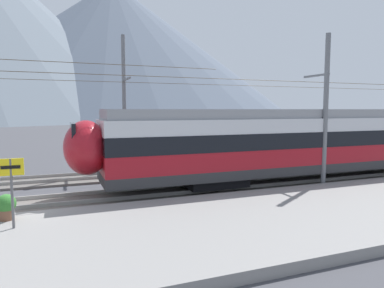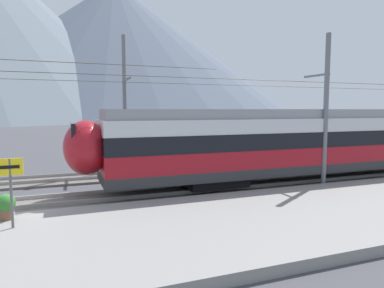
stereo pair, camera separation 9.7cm
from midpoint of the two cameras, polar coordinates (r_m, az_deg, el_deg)
name	(u,v)px [view 2 (the right image)]	position (r m, az deg, el deg)	size (l,w,h in m)	color
ground_plane	(5,214)	(14.72, -28.20, -10.10)	(400.00, 400.00, 0.00)	#424247
track_near	(8,207)	(15.38, -27.88, -9.16)	(120.00, 3.00, 0.28)	#5B5651
track_far	(21,182)	(20.12, -26.20, -5.69)	(120.00, 3.00, 0.28)	#5B5651
train_near_platform	(341,139)	(20.74, 23.42, 0.78)	(28.44, 3.02, 4.27)	#2D2D30
train_far_track	(375,131)	(29.98, 28.02, 1.96)	(28.24, 3.03, 4.27)	#2D2D30
catenary_mast_mid	(324,109)	(18.01, 21.09, 5.40)	(42.33, 1.77, 7.43)	slate
catenary_mast_far_side	(125,102)	(21.69, -10.84, 6.76)	(42.33, 2.10, 8.33)	slate
platform_sign	(10,177)	(11.51, -27.50, -4.86)	(0.70, 0.08, 2.09)	#59595B
potted_plant_platform_edge	(6,205)	(12.71, -28.14, -8.87)	(0.61, 0.61, 0.83)	brown
mountain_central_peak	(115,51)	(179.94, -12.48, 14.77)	(171.91, 171.91, 65.21)	#515B6B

